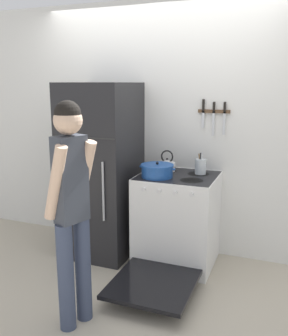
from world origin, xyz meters
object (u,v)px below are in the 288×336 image
(refrigerator, at_px, (102,170))
(utensil_jar, at_px, (201,166))
(person, at_px, (72,203))
(tea_kettle, at_px, (167,165))
(stove_range, at_px, (176,221))
(dutch_oven_pot, at_px, (157,171))

(refrigerator, xyz_separation_m, utensil_jar, (0.98, 0.16, 0.09))
(person, bearing_deg, refrigerator, 36.85)
(tea_kettle, bearing_deg, stove_range, -48.11)
(dutch_oven_pot, bearing_deg, utensil_jar, 37.77)
(person, bearing_deg, tea_kettle, 7.81)
(refrigerator, distance_m, dutch_oven_pot, 0.65)
(utensil_jar, bearing_deg, refrigerator, -170.54)
(stove_range, distance_m, person, 1.34)
(refrigerator, bearing_deg, dutch_oven_pot, -9.47)
(dutch_oven_pot, xyz_separation_m, utensil_jar, (0.35, 0.27, 0.01))
(refrigerator, distance_m, tea_kettle, 0.67)
(tea_kettle, xyz_separation_m, utensil_jar, (0.33, 0.01, 0.01))
(stove_range, xyz_separation_m, tea_kettle, (-0.15, 0.17, 0.51))
(dutch_oven_pot, bearing_deg, person, -102.92)
(refrigerator, relative_size, stove_range, 1.28)
(dutch_oven_pot, distance_m, person, 1.11)
(person, bearing_deg, stove_range, -0.56)
(stove_range, distance_m, utensil_jar, 0.58)
(tea_kettle, relative_size, utensil_jar, 0.98)
(refrigerator, bearing_deg, stove_range, -0.85)
(refrigerator, distance_m, stove_range, 0.91)
(tea_kettle, bearing_deg, utensil_jar, 1.11)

